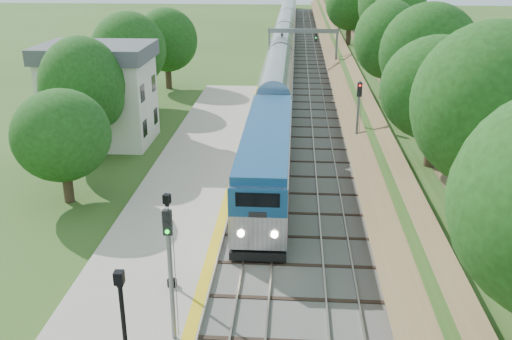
# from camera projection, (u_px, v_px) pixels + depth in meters

# --- Properties ---
(trackbed) EXTENTS (9.50, 170.00, 0.28)m
(trackbed) POSITION_uv_depth(u_px,v_px,m) (298.00, 72.00, 74.10)
(trackbed) COLOR #4C4944
(trackbed) RESTS_ON ground
(platform) EXTENTS (6.40, 68.00, 0.38)m
(platform) POSITION_uv_depth(u_px,v_px,m) (175.00, 216.00, 33.57)
(platform) COLOR #A49784
(platform) RESTS_ON ground
(yellow_stripe) EXTENTS (0.55, 68.00, 0.01)m
(yellow_stripe) POSITION_uv_depth(u_px,v_px,m) (223.00, 215.00, 33.31)
(yellow_stripe) COLOR gold
(yellow_stripe) RESTS_ON platform
(embankment) EXTENTS (10.64, 170.00, 11.70)m
(embankment) POSITION_uv_depth(u_px,v_px,m) (363.00, 58.00, 72.89)
(embankment) COLOR brown
(embankment) RESTS_ON ground
(station_building) EXTENTS (8.60, 6.60, 8.00)m
(station_building) POSITION_uv_depth(u_px,v_px,m) (100.00, 93.00, 45.76)
(station_building) COLOR silver
(station_building) RESTS_ON ground
(signal_gantry) EXTENTS (8.40, 0.38, 6.20)m
(signal_gantry) POSITION_uv_depth(u_px,v_px,m) (303.00, 41.00, 67.70)
(signal_gantry) COLOR slate
(signal_gantry) RESTS_ON ground
(trees_behind_platform) EXTENTS (7.82, 53.32, 7.21)m
(trees_behind_platform) POSITION_uv_depth(u_px,v_px,m) (95.00, 121.00, 36.73)
(trees_behind_platform) COLOR #332316
(trees_behind_platform) RESTS_ON ground
(train) EXTENTS (2.95, 138.38, 4.33)m
(train) POSITION_uv_depth(u_px,v_px,m) (286.00, 35.00, 91.25)
(train) COLOR black
(train) RESTS_ON trackbed
(lamppost_far) EXTENTS (0.45, 0.45, 4.59)m
(lamppost_far) POSITION_uv_depth(u_px,v_px,m) (170.00, 246.00, 25.53)
(lamppost_far) COLOR black
(lamppost_far) RESTS_ON platform
(signal_platform) EXTENTS (0.33, 0.27, 5.71)m
(signal_platform) POSITION_uv_depth(u_px,v_px,m) (170.00, 261.00, 21.48)
(signal_platform) COLOR slate
(signal_platform) RESTS_ON platform
(signal_farside) EXTENTS (0.34, 0.27, 6.18)m
(signal_farside) POSITION_uv_depth(u_px,v_px,m) (358.00, 114.00, 40.63)
(signal_farside) COLOR slate
(signal_farside) RESTS_ON ground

